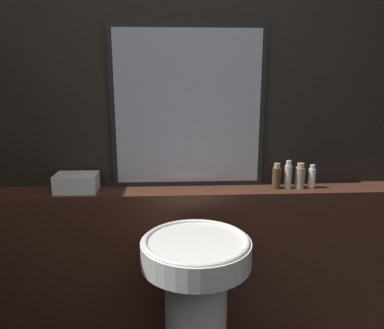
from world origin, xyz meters
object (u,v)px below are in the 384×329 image
(mirror, at_px, (188,108))
(shampoo_bottle, at_px, (276,177))
(towel_stack, at_px, (77,183))
(conditioner_bottle, at_px, (288,175))
(body_wash_bottle, at_px, (312,177))
(lotion_bottle, at_px, (300,177))
(pedestal_sink, at_px, (196,314))

(mirror, distance_m, shampoo_bottle, 0.59)
(mirror, bearing_deg, towel_stack, -172.17)
(conditioner_bottle, height_order, body_wash_bottle, conditioner_bottle)
(towel_stack, relative_size, lotion_bottle, 1.58)
(pedestal_sink, bearing_deg, lotion_bottle, 35.38)
(shampoo_bottle, height_order, body_wash_bottle, shampoo_bottle)
(pedestal_sink, relative_size, conditioner_bottle, 6.06)
(shampoo_bottle, xyz_separation_m, lotion_bottle, (0.13, 0.00, -0.00))
(mirror, bearing_deg, shampoo_bottle, -9.74)
(pedestal_sink, xyz_separation_m, mirror, (-0.01, 0.49, 0.87))
(pedestal_sink, height_order, lotion_bottle, lotion_bottle)
(towel_stack, bearing_deg, pedestal_sink, -34.92)
(pedestal_sink, xyz_separation_m, lotion_bottle, (0.58, 0.41, 0.51))
(pedestal_sink, height_order, towel_stack, towel_stack)
(towel_stack, height_order, shampoo_bottle, shampoo_bottle)
(towel_stack, relative_size, body_wash_bottle, 1.70)
(mirror, relative_size, lotion_bottle, 6.25)
(pedestal_sink, bearing_deg, conditioner_bottle, 38.65)
(conditioner_bottle, bearing_deg, lotion_bottle, 0.00)
(conditioner_bottle, distance_m, body_wash_bottle, 0.13)
(pedestal_sink, relative_size, shampoo_bottle, 6.70)
(mirror, distance_m, conditioner_bottle, 0.64)
(towel_stack, xyz_separation_m, lotion_bottle, (1.17, -0.00, 0.02))
(pedestal_sink, xyz_separation_m, conditioner_bottle, (0.51, 0.41, 0.52))
(towel_stack, xyz_separation_m, conditioner_bottle, (1.10, -0.00, 0.02))
(pedestal_sink, distance_m, mirror, 1.00)
(conditioner_bottle, relative_size, lotion_bottle, 1.11)
(shampoo_bottle, bearing_deg, towel_stack, 180.00)
(lotion_bottle, bearing_deg, mirror, 172.32)
(mirror, bearing_deg, lotion_bottle, -7.68)
(body_wash_bottle, bearing_deg, shampoo_bottle, 180.00)
(mirror, relative_size, shampoo_bottle, 6.21)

